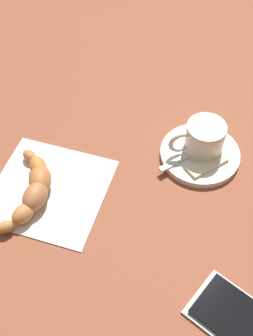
{
  "coord_description": "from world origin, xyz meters",
  "views": [
    {
      "loc": [
        0.05,
        -0.39,
        0.54
      ],
      "look_at": [
        0.0,
        0.02,
        0.01
      ],
      "focal_mm": 47.61,
      "sensor_mm": 36.0,
      "label": 1
    }
  ],
  "objects_px": {
    "teaspoon": "(202,147)",
    "napkin": "(49,189)",
    "saucer": "(200,154)",
    "sugar_packet": "(207,165)",
    "cell_phone": "(250,329)",
    "espresso_cup": "(203,138)",
    "croissant": "(34,188)"
  },
  "relations": [
    {
      "from": "croissant",
      "to": "cell_phone",
      "type": "distance_m",
      "value": 0.34
    },
    {
      "from": "saucer",
      "to": "espresso_cup",
      "type": "distance_m",
      "value": 0.03
    },
    {
      "from": "saucer",
      "to": "espresso_cup",
      "type": "height_order",
      "value": "espresso_cup"
    },
    {
      "from": "teaspoon",
      "to": "napkin",
      "type": "bearing_deg",
      "value": -155.67
    },
    {
      "from": "espresso_cup",
      "to": "cell_phone",
      "type": "bearing_deg",
      "value": -76.45
    },
    {
      "from": "saucer",
      "to": "napkin",
      "type": "xyz_separation_m",
      "value": [
        -0.22,
        -0.09,
        -0.0
      ]
    },
    {
      "from": "sugar_packet",
      "to": "napkin",
      "type": "xyz_separation_m",
      "value": [
        -0.23,
        -0.07,
        -0.01
      ]
    },
    {
      "from": "napkin",
      "to": "cell_phone",
      "type": "relative_size",
      "value": 1.0
    },
    {
      "from": "teaspoon",
      "to": "croissant",
      "type": "bearing_deg",
      "value": -154.76
    },
    {
      "from": "cell_phone",
      "to": "sugar_packet",
      "type": "bearing_deg",
      "value": 103.07
    },
    {
      "from": "teaspoon",
      "to": "napkin",
      "type": "xyz_separation_m",
      "value": [
        -0.22,
        -0.1,
        -0.01
      ]
    },
    {
      "from": "saucer",
      "to": "teaspoon",
      "type": "relative_size",
      "value": 1.24
    },
    {
      "from": "sugar_packet",
      "to": "cell_phone",
      "type": "xyz_separation_m",
      "value": [
        0.06,
        -0.24,
        -0.01
      ]
    },
    {
      "from": "teaspoon",
      "to": "cell_phone",
      "type": "xyz_separation_m",
      "value": [
        0.06,
        -0.27,
        -0.01
      ]
    },
    {
      "from": "saucer",
      "to": "teaspoon",
      "type": "distance_m",
      "value": 0.01
    },
    {
      "from": "espresso_cup",
      "to": "napkin",
      "type": "relative_size",
      "value": 0.52
    },
    {
      "from": "croissant",
      "to": "napkin",
      "type": "bearing_deg",
      "value": 35.93
    },
    {
      "from": "teaspoon",
      "to": "sugar_packet",
      "type": "height_order",
      "value": "teaspoon"
    },
    {
      "from": "teaspoon",
      "to": "sugar_packet",
      "type": "distance_m",
      "value": 0.04
    },
    {
      "from": "napkin",
      "to": "croissant",
      "type": "relative_size",
      "value": 1.06
    },
    {
      "from": "teaspoon",
      "to": "espresso_cup",
      "type": "bearing_deg",
      "value": -115.43
    },
    {
      "from": "espresso_cup",
      "to": "cell_phone",
      "type": "relative_size",
      "value": 0.51
    },
    {
      "from": "espresso_cup",
      "to": "napkin",
      "type": "xyz_separation_m",
      "value": [
        -0.22,
        -0.1,
        -0.04
      ]
    },
    {
      "from": "teaspoon",
      "to": "cell_phone",
      "type": "relative_size",
      "value": 0.61
    },
    {
      "from": "sugar_packet",
      "to": "napkin",
      "type": "distance_m",
      "value": 0.24
    },
    {
      "from": "espresso_cup",
      "to": "croissant",
      "type": "height_order",
      "value": "espresso_cup"
    },
    {
      "from": "napkin",
      "to": "croissant",
      "type": "xyz_separation_m",
      "value": [
        -0.02,
        -0.01,
        0.02
      ]
    },
    {
      "from": "saucer",
      "to": "teaspoon",
      "type": "bearing_deg",
      "value": 74.85
    },
    {
      "from": "saucer",
      "to": "cell_phone",
      "type": "bearing_deg",
      "value": -75.88
    },
    {
      "from": "saucer",
      "to": "cell_phone",
      "type": "xyz_separation_m",
      "value": [
        0.07,
        -0.26,
        -0.0
      ]
    },
    {
      "from": "teaspoon",
      "to": "sugar_packet",
      "type": "xyz_separation_m",
      "value": [
        0.01,
        -0.03,
        0.0
      ]
    },
    {
      "from": "saucer",
      "to": "sugar_packet",
      "type": "bearing_deg",
      "value": -66.91
    }
  ]
}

